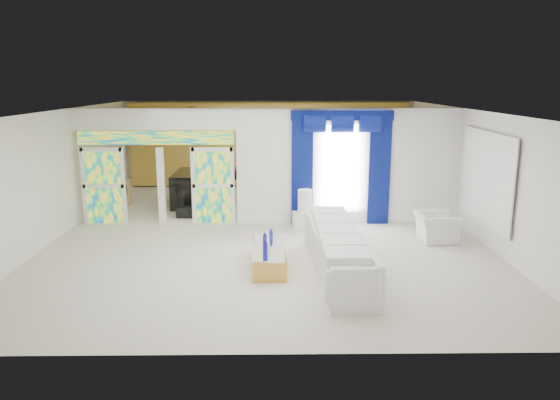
{
  "coord_description": "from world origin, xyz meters",
  "views": [
    {
      "loc": [
        0.15,
        -12.65,
        3.66
      ],
      "look_at": [
        0.3,
        -1.2,
        1.1
      ],
      "focal_mm": 34.08,
      "sensor_mm": 36.0,
      "label": 1
    }
  ],
  "objects_px": {
    "console_table": "(316,220)",
    "grand_piano": "(200,188)",
    "white_sofa": "(337,253)",
    "armchair": "(435,227)",
    "coffee_table": "(269,257)"
  },
  "relations": [
    {
      "from": "armchair",
      "to": "grand_piano",
      "type": "relative_size",
      "value": 0.51
    },
    {
      "from": "console_table",
      "to": "grand_piano",
      "type": "xyz_separation_m",
      "value": [
        -3.33,
        2.69,
        0.29
      ]
    },
    {
      "from": "armchair",
      "to": "console_table",
      "type": "bearing_deg",
      "value": 66.94
    },
    {
      "from": "coffee_table",
      "to": "console_table",
      "type": "height_order",
      "value": "coffee_table"
    },
    {
      "from": "console_table",
      "to": "armchair",
      "type": "xyz_separation_m",
      "value": [
        2.71,
        -1.18,
        0.12
      ]
    },
    {
      "from": "white_sofa",
      "to": "console_table",
      "type": "xyz_separation_m",
      "value": [
        -0.15,
        3.25,
        -0.18
      ]
    },
    {
      "from": "white_sofa",
      "to": "coffee_table",
      "type": "distance_m",
      "value": 1.39
    },
    {
      "from": "white_sofa",
      "to": "grand_piano",
      "type": "relative_size",
      "value": 2.07
    },
    {
      "from": "coffee_table",
      "to": "armchair",
      "type": "bearing_deg",
      "value": 24.38
    },
    {
      "from": "console_table",
      "to": "armchair",
      "type": "distance_m",
      "value": 2.95
    },
    {
      "from": "coffee_table",
      "to": "armchair",
      "type": "height_order",
      "value": "armchair"
    },
    {
      "from": "white_sofa",
      "to": "armchair",
      "type": "bearing_deg",
      "value": 36.38
    },
    {
      "from": "coffee_table",
      "to": "armchair",
      "type": "distance_m",
      "value": 4.29
    },
    {
      "from": "white_sofa",
      "to": "grand_piano",
      "type": "xyz_separation_m",
      "value": [
        -3.48,
        5.94,
        0.11
      ]
    },
    {
      "from": "console_table",
      "to": "white_sofa",
      "type": "bearing_deg",
      "value": -87.37
    }
  ]
}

